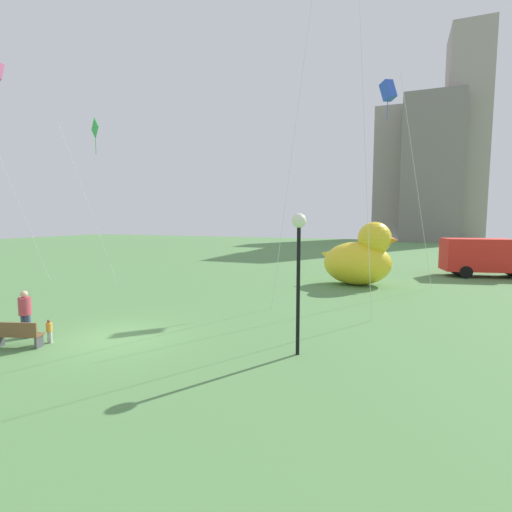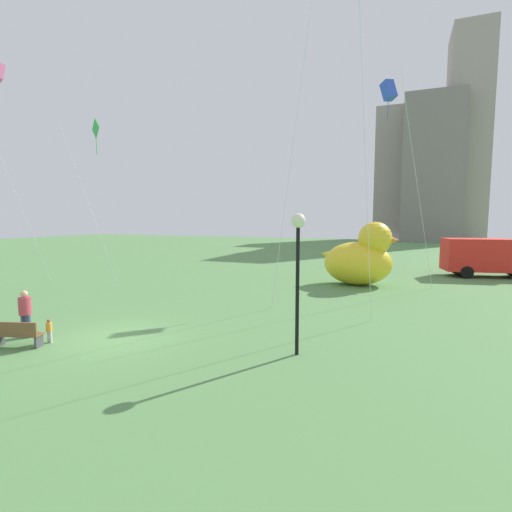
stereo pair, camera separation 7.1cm
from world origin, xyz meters
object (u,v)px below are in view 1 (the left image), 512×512
at_px(park_bench, 17,334).
at_px(box_truck, 486,257).
at_px(kite_blue, 388,92).
at_px(person_child, 49,330).
at_px(giant_inflatable_duck, 360,258).
at_px(person_adult, 25,312).
at_px(lamppost, 299,248).
at_px(kite_green, 95,134).

bearing_deg(park_bench, box_truck, 52.95).
relative_size(park_bench, box_truck, 0.25).
distance_m(park_bench, kite_blue, 22.65).
relative_size(person_child, giant_inflatable_duck, 0.17).
bearing_deg(box_truck, person_child, -127.06).
distance_m(person_adult, kite_blue, 22.17).
xyz_separation_m(person_adult, kite_blue, (11.56, 15.39, 11.00)).
height_order(person_adult, person_child, person_adult).
xyz_separation_m(person_adult, box_truck, (18.49, 22.64, 0.49)).
bearing_deg(giant_inflatable_duck, lamppost, -91.96).
distance_m(person_adult, person_child, 1.40).
relative_size(giant_inflatable_duck, kite_green, 0.46).
height_order(park_bench, lamppost, lamppost).
relative_size(lamppost, kite_green, 0.41).
bearing_deg(lamppost, giant_inflatable_duck, 88.04).
relative_size(person_child, box_truck, 0.13).
height_order(box_truck, kite_green, kite_green).
bearing_deg(park_bench, person_adult, 130.43).
bearing_deg(kite_blue, giant_inflatable_duck, 167.91).
height_order(person_child, kite_green, kite_green).
bearing_deg(box_truck, park_bench, -127.05).
xyz_separation_m(giant_inflatable_duck, lamppost, (-0.47, -13.70, 1.65)).
height_order(person_child, giant_inflatable_duck, giant_inflatable_duck).
distance_m(person_adult, box_truck, 29.24).
height_order(person_adult, giant_inflatable_duck, giant_inflatable_duck).
height_order(park_bench, box_truck, box_truck).
relative_size(giant_inflatable_duck, box_truck, 0.76).
xyz_separation_m(park_bench, kite_green, (-6.98, 10.89, 9.32)).
distance_m(park_bench, kite_green, 15.94).
xyz_separation_m(lamppost, kite_green, (-15.91, 8.04, 6.38)).
distance_m(person_adult, kite_green, 14.75).
bearing_deg(kite_blue, person_adult, -126.91).
xyz_separation_m(person_adult, kite_green, (-6.24, 10.02, 8.84)).
bearing_deg(person_adult, giant_inflatable_duck, 57.12).
bearing_deg(person_adult, lamppost, 11.61).
bearing_deg(lamppost, person_adult, -168.39).
xyz_separation_m(park_bench, person_adult, (-0.74, 0.87, 0.49)).
bearing_deg(kite_blue, lamppost, -98.00).
bearing_deg(kite_green, box_truck, 27.04).
height_order(person_adult, lamppost, lamppost).
distance_m(person_child, kite_blue, 21.85).
distance_m(park_bench, person_child, 0.95).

